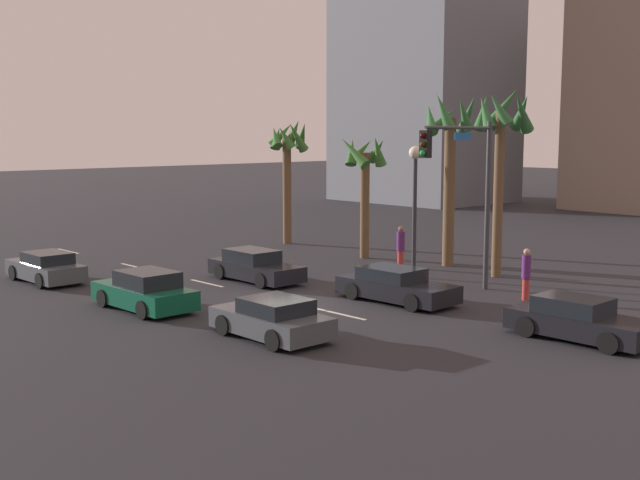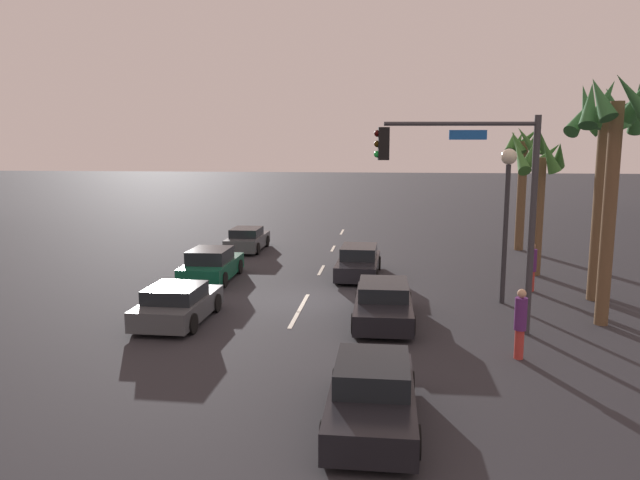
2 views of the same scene
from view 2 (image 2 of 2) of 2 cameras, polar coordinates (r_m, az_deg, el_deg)
ground_plane at (r=22.12m, az=-1.50°, el=-5.88°), size 220.00×220.00×0.00m
lane_stripe_0 at (r=39.69m, az=2.14°, el=0.78°), size 2.37×0.14×0.01m
lane_stripe_1 at (r=33.24m, az=1.26°, el=-0.83°), size 1.94×0.14×0.01m
lane_stripe_2 at (r=27.47m, az=0.12°, el=-2.92°), size 2.22×0.14×0.01m
lane_stripe_3 at (r=21.86m, az=-1.60°, el=-6.05°), size 2.45×0.14×0.01m
lane_stripe_4 at (r=19.74m, az=-2.53°, el=-7.71°), size 1.86×0.14×0.01m
car_0 at (r=12.71m, az=5.03°, el=-14.62°), size 4.25×1.86×1.28m
car_1 at (r=32.88m, az=-7.00°, el=0.04°), size 4.15×1.83×1.27m
car_2 at (r=19.97m, az=-13.52°, el=-6.03°), size 3.96×2.02×1.24m
car_3 at (r=26.27m, az=3.73°, el=-2.15°), size 4.60×1.93×1.31m
car_4 at (r=19.65m, az=6.11°, el=-6.07°), size 4.61×1.96×1.25m
car_5 at (r=25.78m, az=-10.39°, el=-2.42°), size 4.27×1.95×1.39m
traffic_signal at (r=18.19m, az=15.29°, el=4.76°), size 0.72×4.82×6.58m
streetlamp at (r=22.19m, az=17.57°, el=4.17°), size 0.56×0.56×5.60m
pedestrian_0 at (r=16.89m, az=18.73°, el=-7.45°), size 0.46×0.46×1.93m
pedestrian_1 at (r=24.84m, az=19.70°, el=-2.36°), size 0.52×0.52×1.92m
palm_tree_0 at (r=34.18m, az=19.12°, el=7.57°), size 2.58×2.50×6.97m
palm_tree_1 at (r=20.51m, az=26.77°, el=9.13°), size 2.59×2.64×8.18m
palm_tree_2 at (r=27.67m, az=20.35°, el=5.90°), size 2.35×2.46×6.10m
palm_tree_3 at (r=23.87m, az=25.62°, el=7.62°), size 2.59×2.89×7.96m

